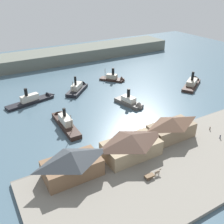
{
  "coord_description": "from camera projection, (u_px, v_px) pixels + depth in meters",
  "views": [
    {
      "loc": [
        -57.72,
        -67.4,
        53.89
      ],
      "look_at": [
        -7.85,
        18.4,
        2.0
      ],
      "focal_mm": 41.04,
      "sensor_mm": 36.0,
      "label": 1
    }
  ],
  "objects": [
    {
      "name": "far_headland",
      "position": [
        58.0,
        56.0,
        184.74
      ],
      "size": [
        180.0,
        24.0,
        8.0
      ],
      "primitive_type": "cube",
      "color": "#60665B",
      "rests_on": "ground"
    },
    {
      "name": "ferry_moored_east",
      "position": [
        36.0,
        99.0,
        125.76
      ],
      "size": [
        26.0,
        10.26,
        9.51
      ],
      "color": "black",
      "rests_on": "ground"
    },
    {
      "name": "mooring_post_center_east",
      "position": [
        188.0,
        124.0,
        103.53
      ],
      "size": [
        0.44,
        0.44,
        0.9
      ],
      "primitive_type": "cylinder",
      "color": "black",
      "rests_on": "quay_promenade"
    },
    {
      "name": "ground_plane",
      "position": [
        152.0,
        130.0,
        102.31
      ],
      "size": [
        320.0,
        320.0,
        0.0
      ],
      "primitive_type": "plane",
      "color": "#476070"
    },
    {
      "name": "ferry_mid_harbor",
      "position": [
        64.0,
        121.0,
        105.37
      ],
      "size": [
        4.73,
        24.28,
        9.77
      ],
      "color": "black",
      "rests_on": "ground"
    },
    {
      "name": "pedestrian_near_cart",
      "position": [
        210.0,
        128.0,
        99.99
      ],
      "size": [
        0.38,
        0.38,
        1.53
      ],
      "color": "#4C3D33",
      "rests_on": "quay_promenade"
    },
    {
      "name": "ferry_shed_west_terminal",
      "position": [
        171.0,
        128.0,
        93.67
      ],
      "size": [
        17.44,
        9.02,
        8.31
      ],
      "color": "#847056",
      "rests_on": "quay_promenade"
    },
    {
      "name": "pedestrian_near_west_shed",
      "position": [
        220.0,
        137.0,
        94.65
      ],
      "size": [
        0.4,
        0.4,
        1.63
      ],
      "color": "#33384C",
      "rests_on": "quay_promenade"
    },
    {
      "name": "ferry_shed_central_terminal",
      "position": [
        72.0,
        164.0,
        75.15
      ],
      "size": [
        17.26,
        9.93,
        8.68
      ],
      "color": "brown",
      "rests_on": "quay_promenade"
    },
    {
      "name": "ferry_shed_east_terminal",
      "position": [
        131.0,
        145.0,
        84.21
      ],
      "size": [
        19.11,
        10.89,
        8.07
      ],
      "color": "#998466",
      "rests_on": "quay_promenade"
    },
    {
      "name": "seawall_edge",
      "position": [
        158.0,
        133.0,
        99.32
      ],
      "size": [
        110.0,
        0.8,
        1.0
      ],
      "primitive_type": "cube",
      "color": "#666159",
      "rests_on": "ground"
    },
    {
      "name": "ferry_moored_west",
      "position": [
        115.0,
        79.0,
        151.34
      ],
      "size": [
        13.81,
        14.85,
        9.41
      ],
      "color": "black",
      "rests_on": "ground"
    },
    {
      "name": "horse_cart",
      "position": [
        152.0,
        175.0,
        76.08
      ],
      "size": [
        5.79,
        1.63,
        1.87
      ],
      "color": "brown",
      "rests_on": "quay_promenade"
    },
    {
      "name": "ferry_approaching_west",
      "position": [
        193.0,
        83.0,
        145.02
      ],
      "size": [
        21.97,
        16.7,
        10.75
      ],
      "color": "black",
      "rests_on": "ground"
    },
    {
      "name": "ferry_near_quay",
      "position": [
        78.0,
        88.0,
        138.18
      ],
      "size": [
        17.21,
        17.24,
        10.92
      ],
      "color": "black",
      "rests_on": "ground"
    },
    {
      "name": "ferry_departing_north",
      "position": [
        131.0,
        103.0,
        121.41
      ],
      "size": [
        8.32,
        16.8,
        9.49
      ],
      "color": "#514C47",
      "rests_on": "ground"
    },
    {
      "name": "quay_promenade",
      "position": [
        193.0,
        159.0,
        85.18
      ],
      "size": [
        110.0,
        36.0,
        1.2
      ],
      "primitive_type": "cube",
      "color": "gray",
      "rests_on": "ground"
    }
  ]
}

